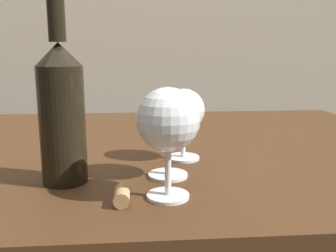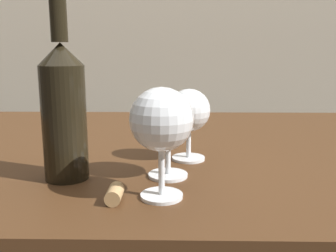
{
  "view_description": "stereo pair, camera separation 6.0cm",
  "coord_description": "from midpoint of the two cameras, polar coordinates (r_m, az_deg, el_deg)",
  "views": [
    {
      "loc": [
        0.02,
        -0.8,
        0.98
      ],
      "look_at": [
        0.07,
        -0.21,
        0.86
      ],
      "focal_mm": 39.73,
      "sensor_mm": 36.0,
      "label": 1
    },
    {
      "loc": [
        0.08,
        -0.8,
        0.98
      ],
      "look_at": [
        0.07,
        -0.21,
        0.86
      ],
      "focal_mm": 39.73,
      "sensor_mm": 36.0,
      "label": 2
    }
  ],
  "objects": [
    {
      "name": "wine_glass_merlot",
      "position": [
        0.6,
        -2.87,
        0.63
      ],
      "size": [
        0.08,
        0.08,
        0.14
      ],
      "color": "white",
      "rests_on": "dining_table"
    },
    {
      "name": "cork",
      "position": [
        0.52,
        -10.24,
        -10.56
      ],
      "size": [
        0.02,
        0.04,
        0.02
      ],
      "primitive_type": "cylinder",
      "rotation": [
        1.57,
        0.0,
        0.0
      ],
      "color": "tan",
      "rests_on": "dining_table"
    },
    {
      "name": "dining_table",
      "position": [
        0.86,
        -8.1,
        -9.21
      ],
      "size": [
        1.33,
        0.85,
        0.77
      ],
      "color": "#472B16",
      "rests_on": "ground_plane"
    },
    {
      "name": "wine_glass_rose",
      "position": [
        0.7,
        -0.07,
        2.23
      ],
      "size": [
        0.08,
        0.08,
        0.14
      ],
      "color": "white",
      "rests_on": "dining_table"
    },
    {
      "name": "wine_glass_chardonnay",
      "position": [
        0.51,
        -3.38,
        0.62
      ],
      "size": [
        0.09,
        0.09,
        0.16
      ],
      "color": "white",
      "rests_on": "dining_table"
    },
    {
      "name": "wine_bottle",
      "position": [
        0.6,
        -18.79,
        2.45
      ],
      "size": [
        0.07,
        0.07,
        0.31
      ],
      "color": "black",
      "rests_on": "dining_table"
    }
  ]
}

